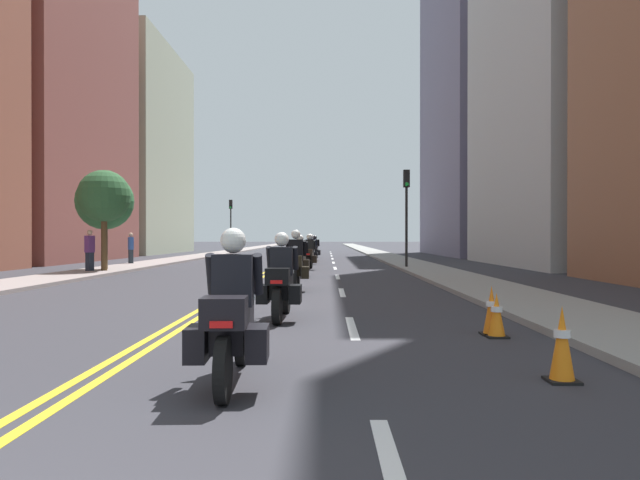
{
  "coord_description": "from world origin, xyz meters",
  "views": [
    {
      "loc": [
        2.46,
        -1.47,
        1.48
      ],
      "look_at": [
        2.12,
        30.07,
        1.32
      ],
      "focal_mm": 32.59,
      "sensor_mm": 36.0,
      "label": 1
    }
  ],
  "objects_px": {
    "motorcycle_3": "(300,259)",
    "motorcycle_5": "(311,252)",
    "motorcycle_6": "(315,250)",
    "street_tree_1": "(105,202)",
    "pedestrian_1": "(131,249)",
    "traffic_cone_2": "(562,344)",
    "street_tree_0": "(104,197)",
    "motorcycle_2": "(296,266)",
    "motorcycle_4": "(309,255)",
    "motorcycle_1": "(281,284)",
    "traffic_light_far": "(231,217)",
    "pedestrian_2": "(90,251)",
    "motorcycle_7": "(313,249)",
    "traffic_light_near": "(406,201)",
    "traffic_cone_0": "(497,315)",
    "motorcycle_0": "(232,320)",
    "traffic_cone_1": "(492,311)"
  },
  "relations": [
    {
      "from": "motorcycle_3",
      "to": "pedestrian_2",
      "type": "bearing_deg",
      "value": 171.32
    },
    {
      "from": "traffic_cone_1",
      "to": "street_tree_0",
      "type": "distance_m",
      "value": 18.88
    },
    {
      "from": "motorcycle_4",
      "to": "traffic_light_near",
      "type": "relative_size",
      "value": 0.48
    },
    {
      "from": "motorcycle_1",
      "to": "traffic_cone_2",
      "type": "distance_m",
      "value": 5.49
    },
    {
      "from": "motorcycle_6",
      "to": "traffic_cone_0",
      "type": "xyz_separation_m",
      "value": [
        3.24,
        -27.99,
        -0.33
      ]
    },
    {
      "from": "motorcycle_0",
      "to": "pedestrian_1",
      "type": "xyz_separation_m",
      "value": [
        -9.2,
        24.21,
        0.23
      ]
    },
    {
      "from": "pedestrian_2",
      "to": "motorcycle_1",
      "type": "bearing_deg",
      "value": -125.6
    },
    {
      "from": "motorcycle_5",
      "to": "traffic_cone_0",
      "type": "height_order",
      "value": "motorcycle_5"
    },
    {
      "from": "traffic_cone_2",
      "to": "street_tree_1",
      "type": "bearing_deg",
      "value": 122.42
    },
    {
      "from": "motorcycle_7",
      "to": "traffic_light_near",
      "type": "distance_m",
      "value": 16.27
    },
    {
      "from": "motorcycle_3",
      "to": "traffic_cone_2",
      "type": "distance_m",
      "value": 15.91
    },
    {
      "from": "motorcycle_3",
      "to": "motorcycle_5",
      "type": "xyz_separation_m",
      "value": [
        0.15,
        10.1,
        0.02
      ]
    },
    {
      "from": "motorcycle_5",
      "to": "motorcycle_7",
      "type": "bearing_deg",
      "value": 93.51
    },
    {
      "from": "motorcycle_1",
      "to": "traffic_light_far",
      "type": "distance_m",
      "value": 42.7
    },
    {
      "from": "motorcycle_3",
      "to": "traffic_light_far",
      "type": "bearing_deg",
      "value": 107.13
    },
    {
      "from": "motorcycle_2",
      "to": "motorcycle_4",
      "type": "xyz_separation_m",
      "value": [
        0.07,
        10.32,
        -0.02
      ]
    },
    {
      "from": "traffic_cone_1",
      "to": "pedestrian_1",
      "type": "relative_size",
      "value": 0.44
    },
    {
      "from": "motorcycle_3",
      "to": "motorcycle_5",
      "type": "distance_m",
      "value": 10.1
    },
    {
      "from": "traffic_light_near",
      "to": "traffic_cone_0",
      "type": "bearing_deg",
      "value": -93.74
    },
    {
      "from": "motorcycle_7",
      "to": "traffic_cone_0",
      "type": "xyz_separation_m",
      "value": [
        3.45,
        -33.59,
        -0.32
      ]
    },
    {
      "from": "motorcycle_5",
      "to": "motorcycle_0",
      "type": "bearing_deg",
      "value": -87.37
    },
    {
      "from": "motorcycle_7",
      "to": "street_tree_1",
      "type": "height_order",
      "value": "street_tree_1"
    },
    {
      "from": "motorcycle_5",
      "to": "traffic_cone_2",
      "type": "height_order",
      "value": "motorcycle_5"
    },
    {
      "from": "motorcycle_2",
      "to": "motorcycle_5",
      "type": "bearing_deg",
      "value": 90.07
    },
    {
      "from": "motorcycle_7",
      "to": "traffic_cone_0",
      "type": "height_order",
      "value": "motorcycle_7"
    },
    {
      "from": "motorcycle_5",
      "to": "pedestrian_1",
      "type": "distance_m",
      "value": 9.46
    },
    {
      "from": "traffic_light_near",
      "to": "pedestrian_1",
      "type": "distance_m",
      "value": 14.39
    },
    {
      "from": "motorcycle_5",
      "to": "traffic_light_near",
      "type": "height_order",
      "value": "traffic_light_near"
    },
    {
      "from": "motorcycle_1",
      "to": "motorcycle_4",
      "type": "bearing_deg",
      "value": 91.63
    },
    {
      "from": "pedestrian_1",
      "to": "pedestrian_2",
      "type": "xyz_separation_m",
      "value": [
        0.6,
        -6.7,
        0.03
      ]
    },
    {
      "from": "motorcycle_4",
      "to": "motorcycle_5",
      "type": "bearing_deg",
      "value": 93.86
    },
    {
      "from": "traffic_light_near",
      "to": "street_tree_0",
      "type": "xyz_separation_m",
      "value": [
        -12.73,
        -3.29,
        -0.03
      ]
    },
    {
      "from": "traffic_cone_2",
      "to": "street_tree_1",
      "type": "relative_size",
      "value": 0.19
    },
    {
      "from": "pedestrian_1",
      "to": "motorcycle_0",
      "type": "bearing_deg",
      "value": -10.76
    },
    {
      "from": "motorcycle_0",
      "to": "motorcycle_5",
      "type": "bearing_deg",
      "value": 87.4
    },
    {
      "from": "motorcycle_0",
      "to": "street_tree_0",
      "type": "height_order",
      "value": "street_tree_0"
    },
    {
      "from": "motorcycle_6",
      "to": "street_tree_1",
      "type": "bearing_deg",
      "value": -123.03
    },
    {
      "from": "motorcycle_5",
      "to": "traffic_cone_2",
      "type": "xyz_separation_m",
      "value": [
        3.23,
        -25.64,
        -0.28
      ]
    },
    {
      "from": "traffic_light_near",
      "to": "traffic_light_far",
      "type": "distance_m",
      "value": 28.33
    },
    {
      "from": "motorcycle_2",
      "to": "traffic_light_near",
      "type": "bearing_deg",
      "value": 67.12
    },
    {
      "from": "traffic_light_far",
      "to": "pedestrian_1",
      "type": "relative_size",
      "value": 2.83
    },
    {
      "from": "motorcycle_7",
      "to": "traffic_cone_0",
      "type": "distance_m",
      "value": 33.77
    },
    {
      "from": "traffic_cone_2",
      "to": "traffic_cone_0",
      "type": "bearing_deg",
      "value": 87.7
    },
    {
      "from": "motorcycle_5",
      "to": "street_tree_0",
      "type": "relative_size",
      "value": 0.55
    },
    {
      "from": "pedestrian_1",
      "to": "street_tree_1",
      "type": "bearing_deg",
      "value": -23.99
    },
    {
      "from": "motorcycle_7",
      "to": "traffic_light_near",
      "type": "xyz_separation_m",
      "value": [
        4.64,
        -15.39,
        2.51
      ]
    },
    {
      "from": "motorcycle_1",
      "to": "motorcycle_2",
      "type": "relative_size",
      "value": 0.94
    },
    {
      "from": "motorcycle_5",
      "to": "motorcycle_6",
      "type": "relative_size",
      "value": 1.07
    },
    {
      "from": "motorcycle_3",
      "to": "street_tree_0",
      "type": "distance_m",
      "value": 8.66
    },
    {
      "from": "motorcycle_7",
      "to": "traffic_cone_2",
      "type": "distance_m",
      "value": 36.37
    }
  ]
}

